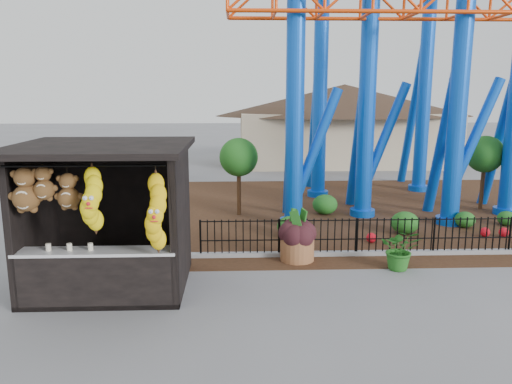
{
  "coord_description": "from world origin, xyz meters",
  "views": [
    {
      "loc": [
        -0.27,
        -9.18,
        4.14
      ],
      "look_at": [
        0.15,
        1.5,
        2.0
      ],
      "focal_mm": 35.0,
      "sensor_mm": 36.0,
      "label": 1
    }
  ],
  "objects_px": {
    "prize_booth": "(104,221)",
    "potted_plant": "(400,249)",
    "terracotta_planter": "(297,249)",
    "roller_coaster": "(395,23)"
  },
  "relations": [
    {
      "from": "prize_booth",
      "to": "potted_plant",
      "type": "distance_m",
      "value": 6.76
    },
    {
      "from": "prize_booth",
      "to": "terracotta_planter",
      "type": "xyz_separation_m",
      "value": [
        4.24,
        1.79,
        -1.24
      ]
    },
    {
      "from": "potted_plant",
      "to": "terracotta_planter",
      "type": "bearing_deg",
      "value": 178.08
    },
    {
      "from": "roller_coaster",
      "to": "potted_plant",
      "type": "distance_m",
      "value": 8.77
    },
    {
      "from": "prize_booth",
      "to": "terracotta_planter",
      "type": "distance_m",
      "value": 4.77
    },
    {
      "from": "roller_coaster",
      "to": "terracotta_planter",
      "type": "relative_size",
      "value": 13.0
    },
    {
      "from": "roller_coaster",
      "to": "terracotta_planter",
      "type": "bearing_deg",
      "value": -125.14
    },
    {
      "from": "potted_plant",
      "to": "prize_booth",
      "type": "bearing_deg",
      "value": -155.46
    },
    {
      "from": "roller_coaster",
      "to": "terracotta_planter",
      "type": "distance_m",
      "value": 9.14
    },
    {
      "from": "prize_booth",
      "to": "roller_coaster",
      "type": "bearing_deg",
      "value": 42.01
    }
  ]
}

